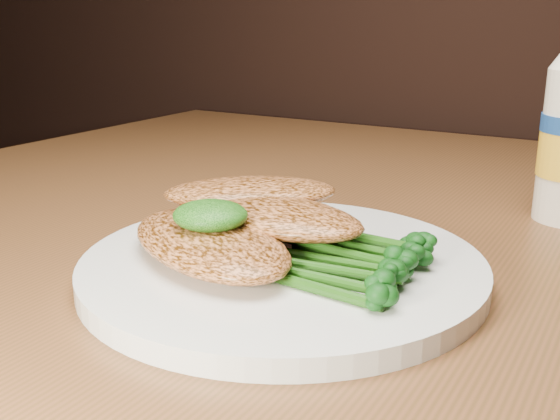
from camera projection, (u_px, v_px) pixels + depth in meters
The scene contains 6 objects.
plate at pixel (283, 266), 0.43m from camera, with size 0.27×0.27×0.01m, color white.
chicken_front at pixel (210, 242), 0.42m from camera, with size 0.15×0.08×0.02m, color #C97240.
chicken_mid at pixel (269, 214), 0.45m from camera, with size 0.15×0.07×0.02m, color #C97240.
chicken_back at pixel (250, 192), 0.49m from camera, with size 0.13×0.07×0.02m, color #C97240.
pesto_front at pixel (210, 215), 0.42m from camera, with size 0.05×0.04×0.02m, color #0A3307.
broccolini_bundle at pixel (339, 252), 0.41m from camera, with size 0.13×0.10×0.02m, color #1D4D10, non-canonical shape.
Camera 1 is at (0.14, 0.50, 0.92)m, focal length 42.01 mm.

